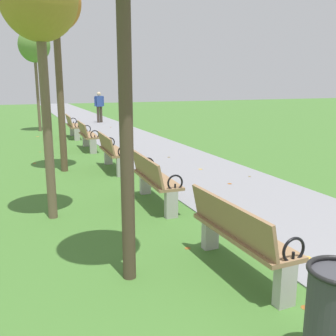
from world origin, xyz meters
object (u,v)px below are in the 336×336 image
tree_3 (55,7)px  trash_bin (335,319)px  tree_2 (39,2)px  park_bench_4 (112,151)px  pedestrian_walking (99,105)px  park_bench_3 (154,179)px  park_bench_5 (87,135)px  tree_4 (34,46)px  park_bench_2 (239,234)px  park_bench_6 (73,126)px

tree_3 → trash_bin: bearing=-82.8°
tree_3 → tree_2: bearing=-100.7°
park_bench_4 → pedestrian_walking: bearing=79.0°
park_bench_3 → park_bench_5: size_ratio=1.00×
tree_4 → pedestrian_walking: (3.27, 2.53, -2.74)m
tree_3 → park_bench_4: bearing=-17.2°
park_bench_4 → trash_bin: size_ratio=1.93×
park_bench_2 → tree_2: (-1.77, 2.78, 2.82)m
park_bench_3 → park_bench_4: same height
park_bench_2 → tree_4: tree_4 is taller
park_bench_3 → tree_2: size_ratio=0.40×
park_bench_5 → tree_4: 6.61m
trash_bin → tree_3: bearing=97.2°
park_bench_5 → park_bench_6: same height
pedestrian_walking → trash_bin: pedestrian_walking is taller
park_bench_2 → park_bench_5: bearing=90.0°
trash_bin → tree_4: bearing=93.1°
park_bench_3 → trash_bin: bearing=-91.9°
park_bench_2 → tree_4: (-1.04, 14.72, 3.18)m
park_bench_6 → trash_bin: size_ratio=1.93×
tree_3 → tree_4: size_ratio=1.04×
tree_4 → pedestrian_walking: 4.96m
tree_3 → park_bench_6: bearing=79.0°
park_bench_3 → park_bench_4: 3.04m
pedestrian_walking → park_bench_4: bearing=-101.0°
park_bench_3 → tree_3: bearing=108.4°
tree_4 → park_bench_4: bearing=-83.3°
park_bench_3 → trash_bin: (-0.15, -4.36, -0.06)m
trash_bin → park_bench_3: bearing=88.1°
park_bench_5 → tree_2: tree_2 is taller
park_bench_6 → park_bench_3: bearing=-90.0°
park_bench_5 → park_bench_2: bearing=-90.0°
park_bench_5 → trash_bin: size_ratio=1.92×
park_bench_4 → tree_4: 9.51m
park_bench_2 → tree_3: tree_3 is taller
park_bench_4 → park_bench_6: 6.15m
park_bench_3 → pedestrian_walking: (2.23, 14.47, 0.44)m
park_bench_2 → trash_bin: bearing=-95.3°
park_bench_2 → tree_3: 7.11m
pedestrian_walking → trash_bin: 18.98m
park_bench_4 → trash_bin: 7.40m
park_bench_2 → pedestrian_walking: size_ratio=0.99×
park_bench_2 → park_bench_6: same height
park_bench_5 → tree_2: (-1.77, -6.25, 2.82)m
tree_3 → park_bench_3: bearing=-71.6°
tree_2 → tree_3: tree_3 is taller
park_bench_6 → tree_3: 6.80m
park_bench_5 → tree_4: size_ratio=0.36×
park_bench_6 → trash_bin: park_bench_6 is taller
tree_3 → park_bench_2: bearing=-79.7°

